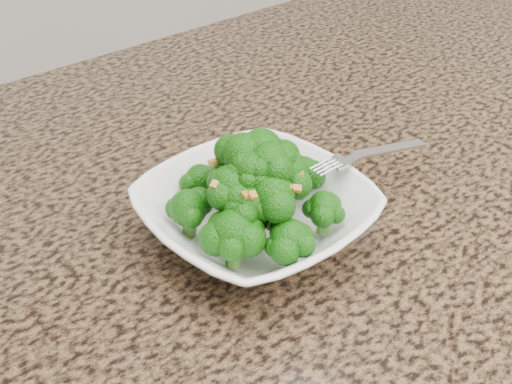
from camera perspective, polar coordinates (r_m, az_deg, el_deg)
granite_counter at (r=0.60m, az=6.32°, el=-6.28°), size 1.64×1.04×0.03m
bowl at (r=0.59m, az=0.00°, el=-1.97°), size 0.21×0.21×0.05m
broccoli_pile at (r=0.56m, az=0.00°, el=2.89°), size 0.18×0.18×0.07m
garlic_topping at (r=0.54m, az=0.00°, el=6.29°), size 0.11×0.11×0.01m
fork at (r=0.62m, az=8.84°, el=3.05°), size 0.17×0.04×0.01m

